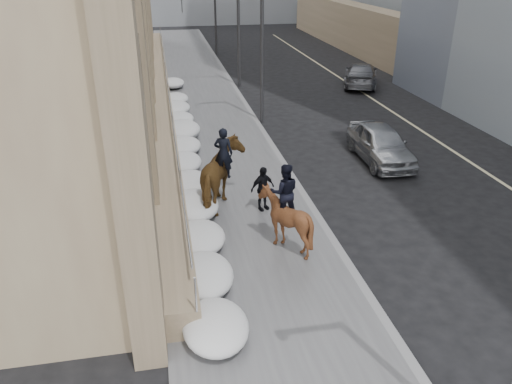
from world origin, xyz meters
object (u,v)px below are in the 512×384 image
Objects in this scene: mounted_horse_right at (285,215)px; mounted_horse_left at (222,175)px; car_silver at (380,144)px; car_grey at (361,74)px; pedestrian at (263,188)px.

mounted_horse_left is at bearing -56.09° from mounted_horse_right.
mounted_horse_right is at bearing -130.98° from car_silver.
car_grey is at bearing -110.38° from mounted_horse_right.
mounted_horse_left reaches higher than pedestrian.
mounted_horse_left is 19.90m from car_grey.
pedestrian is 6.92m from car_silver.
mounted_horse_left is 3.24m from mounted_horse_right.
mounted_horse_left is 7.89m from car_silver.
car_silver is (7.15, 3.29, -0.53)m from mounted_horse_left.
mounted_horse_right is 8.41m from car_silver.
car_silver reaches higher than car_grey.
pedestrian reaches higher than car_grey.
mounted_horse_left is 1.89× the size of pedestrian.
mounted_horse_right is at bearing 135.39° from mounted_horse_left.
mounted_horse_left reaches higher than mounted_horse_right.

